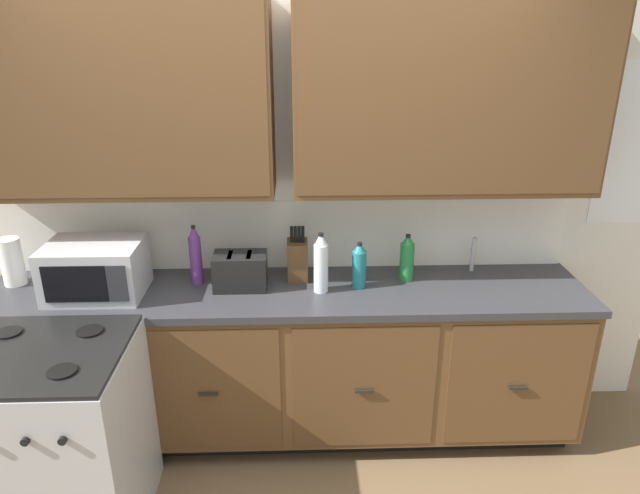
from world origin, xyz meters
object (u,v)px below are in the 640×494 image
Objects in this scene: toaster at (240,271)px; paper_towel_roll at (12,262)px; bottle_clear at (321,263)px; bottle_violet at (196,256)px; bottle_teal at (359,266)px; bottle_green at (407,258)px; knife_block at (298,259)px; stove_range at (53,441)px; microwave at (95,269)px.

toaster is 1.08× the size of paper_towel_roll.
bottle_clear is 0.68m from bottle_violet.
paper_towel_roll is at bearing 175.96° from toaster.
bottle_teal is 0.28m from bottle_green.
knife_block is 0.95× the size of bottle_clear.
paper_towel_roll is (-0.42, 0.75, 0.58)m from stove_range.
bottle_violet is (-0.55, -0.04, 0.05)m from knife_block.
toaster is at bearing 171.87° from bottle_clear.
paper_towel_roll is (-0.49, 0.14, -0.01)m from microwave.
bottle_clear is 1.29× the size of bottle_teal.
knife_block is at bearing 176.77° from bottle_green.
toaster is 1.06× the size of bottle_green.
bottle_clear is at bearing -164.68° from bottle_green.
knife_block is at bearing 34.30° from stove_range.
bottle_violet reaches higher than bottle_clear.
bottle_violet is at bearing 174.72° from bottle_teal.
bottle_clear is at bearing -5.10° from paper_towel_roll.
stove_range is at bearing -97.16° from microwave.
bottle_green is (2.13, -0.02, -0.00)m from paper_towel_roll.
bottle_green is at bearing 15.32° from bottle_clear.
microwave is (0.08, 0.60, 0.59)m from stove_range.
toaster is 0.32m from knife_block.
microwave is at bearing -166.35° from bottle_violet.
stove_range is 1.18m from toaster.
bottle_teal reaches higher than toaster.
bottle_violet is at bearing -176.06° from knife_block.
bottle_violet reaches higher than bottle_green.
bottle_green is at bearing -0.48° from paper_towel_roll.
paper_towel_roll is at bearing 119.13° from stove_range.
stove_range is 1.46m from knife_block.
bottle_clear reaches higher than paper_towel_roll.
bottle_teal reaches higher than stove_range.
bottle_violet is 0.88m from bottle_teal.
bottle_teal is (0.33, -0.12, 0.01)m from knife_block.
bottle_violet is (-0.24, 0.06, 0.07)m from toaster.
bottle_teal is (0.63, -0.02, 0.03)m from toaster.
stove_range is 1.03m from paper_towel_roll.
bottle_green is (0.47, 0.13, -0.03)m from bottle_clear.
knife_block reaches higher than bottle_teal.
knife_block is 1.19× the size of paper_towel_roll.
stove_range is 2.87× the size of bottle_violet.
knife_block is 1.17× the size of bottle_green.
knife_block is at bearing 3.94° from bottle_violet.
toaster is 0.63m from bottle_teal.
paper_towel_roll is at bearing 163.89° from microwave.
microwave is 1.37m from bottle_teal.
toaster is at bearing 4.28° from microwave.
toaster is 0.86× the size of bottle_clear.
bottle_violet is (0.99, -0.02, 0.03)m from paper_towel_roll.
knife_block is at bearing 8.61° from microwave.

